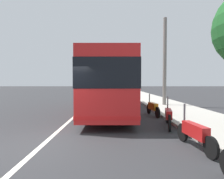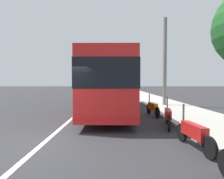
# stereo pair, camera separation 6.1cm
# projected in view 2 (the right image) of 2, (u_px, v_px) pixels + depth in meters

# --- Properties ---
(ground_plane) EXTENTS (220.00, 220.00, 0.00)m
(ground_plane) POSITION_uv_depth(u_px,v_px,m) (41.00, 145.00, 5.69)
(ground_plane) COLOR #2D2D30
(sidewalk_curb) EXTENTS (110.00, 3.60, 0.14)m
(sidewalk_curb) POSITION_uv_depth(u_px,v_px,m) (166.00, 105.00, 15.65)
(sidewalk_curb) COLOR #B2ADA3
(sidewalk_curb) RESTS_ON ground
(lane_divider_line) EXTENTS (110.00, 0.16, 0.01)m
(lane_divider_line) POSITION_uv_depth(u_px,v_px,m) (87.00, 106.00, 15.68)
(lane_divider_line) COLOR silver
(lane_divider_line) RESTS_ON ground
(coach_bus) EXTENTS (11.59, 2.59, 3.35)m
(coach_bus) POSITION_uv_depth(u_px,v_px,m) (109.00, 83.00, 12.57)
(coach_bus) COLOR red
(coach_bus) RESTS_ON ground
(motorcycle_nearest_curb) EXTENTS (2.01, 0.36, 1.23)m
(motorcycle_nearest_curb) POSITION_uv_depth(u_px,v_px,m) (194.00, 133.00, 5.37)
(motorcycle_nearest_curb) COLOR black
(motorcycle_nearest_curb) RESTS_ON ground
(motorcycle_far_end) EXTENTS (2.19, 0.60, 1.28)m
(motorcycle_far_end) POSITION_uv_depth(u_px,v_px,m) (168.00, 116.00, 8.08)
(motorcycle_far_end) COLOR black
(motorcycle_far_end) RESTS_ON ground
(motorcycle_by_tree) EXTENTS (2.05, 0.38, 1.25)m
(motorcycle_by_tree) POSITION_uv_depth(u_px,v_px,m) (153.00, 108.00, 10.86)
(motorcycle_by_tree) COLOR black
(motorcycle_by_tree) RESTS_ON ground
(car_behind_bus) EXTENTS (4.68, 2.11, 1.52)m
(car_behind_bus) POSITION_uv_depth(u_px,v_px,m) (112.00, 89.00, 40.33)
(car_behind_bus) COLOR gray
(car_behind_bus) RESTS_ON ground
(car_far_distant) EXTENTS (4.10, 1.93, 1.50)m
(car_far_distant) POSITION_uv_depth(u_px,v_px,m) (88.00, 90.00, 31.25)
(car_far_distant) COLOR gray
(car_far_distant) RESTS_ON ground
(utility_pole) EXTENTS (0.29, 0.29, 7.15)m
(utility_pole) POSITION_uv_depth(u_px,v_px,m) (165.00, 62.00, 15.10)
(utility_pole) COLOR slate
(utility_pole) RESTS_ON ground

